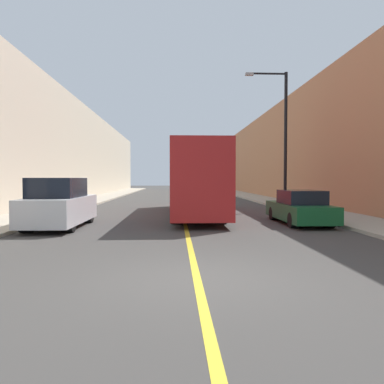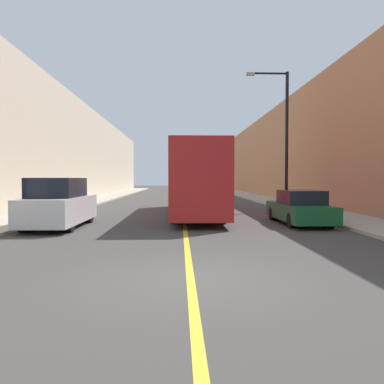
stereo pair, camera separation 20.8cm
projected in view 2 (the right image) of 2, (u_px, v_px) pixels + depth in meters
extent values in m
plane|color=#3F3D3A|center=(190.00, 279.00, 7.22)|extent=(200.00, 200.00, 0.00)
cube|color=#A89E8C|center=(104.00, 198.00, 36.92)|extent=(2.94, 72.00, 0.13)
cube|color=#A89E8C|center=(258.00, 198.00, 37.43)|extent=(2.94, 72.00, 0.13)
cube|color=beige|center=(68.00, 152.00, 36.65)|extent=(4.00, 72.00, 9.10)
cube|color=#B2724C|center=(293.00, 153.00, 37.39)|extent=(4.00, 72.00, 8.97)
cube|color=gold|center=(182.00, 198.00, 37.18)|extent=(0.16, 72.00, 0.01)
cube|color=#AD1E1E|center=(194.00, 179.00, 20.16)|extent=(2.44, 12.79, 3.24)
cube|color=black|center=(201.00, 164.00, 13.78)|extent=(2.07, 0.04, 1.46)
cylinder|color=black|center=(176.00, 212.00, 16.22)|extent=(0.54, 1.00, 1.00)
cylinder|color=black|center=(220.00, 212.00, 16.28)|extent=(0.54, 1.00, 1.00)
cylinder|color=black|center=(177.00, 201.00, 24.14)|extent=(0.54, 1.00, 1.00)
cylinder|color=black|center=(207.00, 201.00, 24.20)|extent=(0.54, 1.00, 1.00)
cube|color=silver|center=(60.00, 209.00, 15.02)|extent=(1.90, 4.84, 1.01)
cube|color=black|center=(57.00, 188.00, 14.74)|extent=(1.67, 2.66, 0.76)
cube|color=black|center=(37.00, 210.00, 12.62)|extent=(1.61, 0.04, 0.46)
cylinder|color=black|center=(26.00, 223.00, 13.51)|extent=(0.42, 0.68, 0.68)
cylinder|color=black|center=(67.00, 223.00, 13.56)|extent=(0.42, 0.68, 0.68)
cylinder|color=black|center=(54.00, 215.00, 16.50)|extent=(0.42, 0.68, 0.68)
cylinder|color=black|center=(87.00, 215.00, 16.55)|extent=(0.42, 0.68, 0.68)
cube|color=#145128|center=(299.00, 212.00, 16.16)|extent=(1.77, 4.75, 0.69)
cube|color=black|center=(301.00, 197.00, 15.90)|extent=(1.56, 2.14, 0.58)
cube|color=black|center=(319.00, 214.00, 13.81)|extent=(1.51, 0.04, 0.31)
cylinder|color=black|center=(294.00, 220.00, 14.67)|extent=(0.39, 0.62, 0.62)
cylinder|color=black|center=(328.00, 220.00, 14.72)|extent=(0.39, 0.62, 0.62)
cylinder|color=black|center=(274.00, 213.00, 17.61)|extent=(0.39, 0.62, 0.62)
cylinder|color=black|center=(304.00, 213.00, 17.66)|extent=(0.39, 0.62, 0.62)
cylinder|color=black|center=(287.00, 140.00, 23.28)|extent=(0.20, 0.20, 8.43)
cylinder|color=black|center=(269.00, 73.00, 23.10)|extent=(2.30, 0.12, 0.12)
cube|color=#999993|center=(250.00, 74.00, 23.06)|extent=(0.50, 0.24, 0.16)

